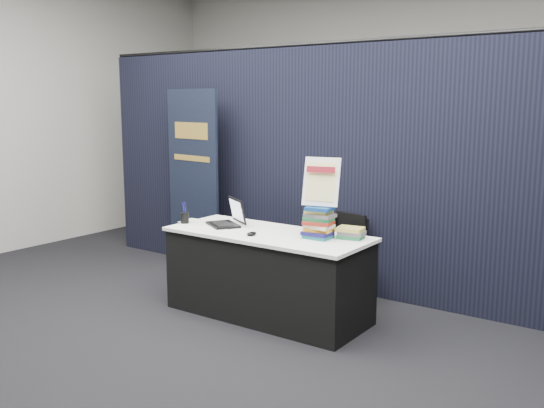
{
  "coord_description": "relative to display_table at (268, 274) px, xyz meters",
  "views": [
    {
      "loc": [
        3.0,
        -3.59,
        1.87
      ],
      "look_at": [
        0.05,
        0.55,
        1.0
      ],
      "focal_mm": 40.0,
      "sensor_mm": 36.0,
      "label": 1
    }
  ],
  "objects": [
    {
      "name": "book_stack_short",
      "position": [
        0.7,
        0.21,
        0.42
      ],
      "size": [
        0.24,
        0.19,
        0.09
      ],
      "rotation": [
        0.0,
        0.0,
        0.11
      ],
      "color": "#1D6C3E",
      "rests_on": "display_table"
    },
    {
      "name": "info_sign",
      "position": [
        0.48,
        0.09,
        0.84
      ],
      "size": [
        0.32,
        0.19,
        0.41
      ],
      "rotation": [
        0.0,
        0.0,
        0.25
      ],
      "color": "black",
      "rests_on": "book_stack_tall"
    },
    {
      "name": "drape_partition",
      "position": [
        0.0,
        1.05,
        0.82
      ],
      "size": [
        6.0,
        0.08,
        2.4
      ],
      "primitive_type": "cube",
      "color": "black",
      "rests_on": "floor"
    },
    {
      "name": "mouse",
      "position": [
        -0.04,
        -0.18,
        0.39
      ],
      "size": [
        0.07,
        0.11,
        0.03
      ],
      "primitive_type": "ellipsoid",
      "rotation": [
        0.0,
        0.0,
        -0.1
      ],
      "color": "black",
      "rests_on": "display_table"
    },
    {
      "name": "pen_cup",
      "position": [
        -0.86,
        -0.12,
        0.42
      ],
      "size": [
        0.09,
        0.09,
        0.1
      ],
      "primitive_type": "cylinder",
      "rotation": [
        0.0,
        0.0,
        -0.16
      ],
      "color": "black",
      "rests_on": "display_table"
    },
    {
      "name": "brochure_mid",
      "position": [
        -0.48,
        -0.21,
        0.38
      ],
      "size": [
        0.32,
        0.26,
        0.0
      ],
      "primitive_type": "cube",
      "rotation": [
        0.0,
        0.0,
        0.22
      ],
      "color": "silver",
      "rests_on": "display_table"
    },
    {
      "name": "book_stack_tall",
      "position": [
        0.48,
        0.06,
        0.51
      ],
      "size": [
        0.23,
        0.19,
        0.27
      ],
      "rotation": [
        0.0,
        0.0,
        0.08
      ],
      "color": "#1C696D",
      "rests_on": "display_table"
    },
    {
      "name": "brochure_left",
      "position": [
        -0.8,
        -0.01,
        0.38
      ],
      "size": [
        0.34,
        0.26,
        0.0
      ],
      "primitive_type": "cube",
      "rotation": [
        0.0,
        0.0,
        0.11
      ],
      "color": "silver",
      "rests_on": "display_table"
    },
    {
      "name": "laptop",
      "position": [
        -0.49,
        0.03,
        0.43
      ],
      "size": [
        0.4,
        0.41,
        0.25
      ],
      "rotation": [
        0.0,
        0.0,
        -0.53
      ],
      "color": "black",
      "rests_on": "display_table"
    },
    {
      "name": "display_table",
      "position": [
        0.0,
        0.0,
        0.0
      ],
      "size": [
        1.8,
        0.75,
        0.75
      ],
      "color": "black",
      "rests_on": "floor"
    },
    {
      "name": "brochure_right",
      "position": [
        -0.48,
        0.02,
        0.38
      ],
      "size": [
        0.36,
        0.31,
        0.0
      ],
      "primitive_type": "cube",
      "rotation": [
        0.0,
        0.0,
        0.36
      ],
      "color": "silver",
      "rests_on": "display_table"
    },
    {
      "name": "stacking_chair",
      "position": [
        0.31,
        0.81,
        0.07
      ],
      "size": [
        0.42,
        0.43,
        0.81
      ],
      "rotation": [
        0.0,
        0.0,
        -0.18
      ],
      "color": "black",
      "rests_on": "floor"
    },
    {
      "name": "floor",
      "position": [
        0.0,
        -0.55,
        -0.38
      ],
      "size": [
        8.0,
        8.0,
        0.0
      ],
      "primitive_type": "plane",
      "color": "black",
      "rests_on": "ground"
    },
    {
      "name": "pullup_banner",
      "position": [
        -1.57,
        0.77,
        0.51
      ],
      "size": [
        0.85,
        0.21,
        2.0
      ],
      "rotation": [
        0.0,
        0.0,
        -0.13
      ],
      "color": "black",
      "rests_on": "floor"
    },
    {
      "name": "wall_back",
      "position": [
        0.0,
        3.45,
        1.37
      ],
      "size": [
        8.0,
        0.02,
        3.5
      ],
      "primitive_type": "cube",
      "color": "#A4A39B",
      "rests_on": "floor"
    }
  ]
}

